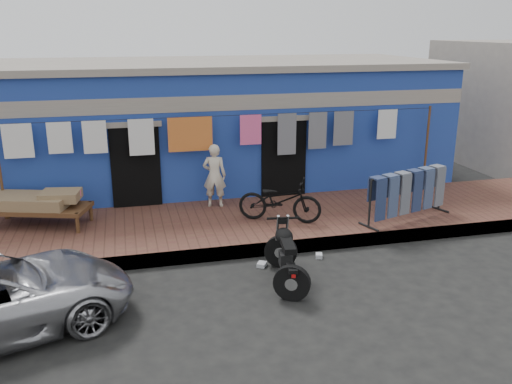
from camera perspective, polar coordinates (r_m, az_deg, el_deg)
The scene contains 13 objects.
ground at distance 9.13m, azimuth 3.07°, elevation -10.50°, with size 80.00×80.00×0.00m, color black.
sidewalk at distance 11.74m, azimuth -1.17°, elevation -3.41°, with size 28.00×3.00×0.25m, color brown.
curb at distance 10.43m, azimuth 0.60°, elevation -6.10°, with size 28.00×0.10×0.25m, color gray.
building at distance 15.13m, azimuth -4.58°, elevation 7.28°, with size 12.20×5.20×3.36m.
clothesline at distance 12.39m, azimuth -4.23°, elevation 5.80°, with size 10.06×0.06×2.10m.
seated_person at distance 12.36m, azimuth -4.40°, elevation 1.75°, with size 0.53×0.35×1.46m, color beige.
bicycle at distance 11.40m, azimuth 2.52°, elevation -0.37°, with size 0.62×1.75×1.13m, color black.
motorcycle at distance 9.24m, azimuth 3.19°, elevation -6.60°, with size 0.79×1.66×1.03m, color black, non-canonical shape.
charpoy at distance 12.06m, azimuth -21.76°, elevation -1.70°, with size 2.28×1.57×0.70m, color brown, non-canonical shape.
jeans_rack at distance 11.99m, azimuth 15.61°, elevation -0.23°, with size 2.29×1.15×1.09m, color black, non-canonical shape.
litter_a at distance 10.20m, azimuth 2.20°, elevation -7.15°, with size 0.20×0.16×0.09m, color silver.
litter_b at distance 10.44m, azimuth 6.65°, elevation -6.68°, with size 0.16×0.12×0.08m, color silver.
litter_c at distance 10.02m, azimuth 0.62°, elevation -7.64°, with size 0.19×0.15×0.07m, color silver.
Camera 1 is at (-2.41, -7.74, 4.19)m, focal length 38.00 mm.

